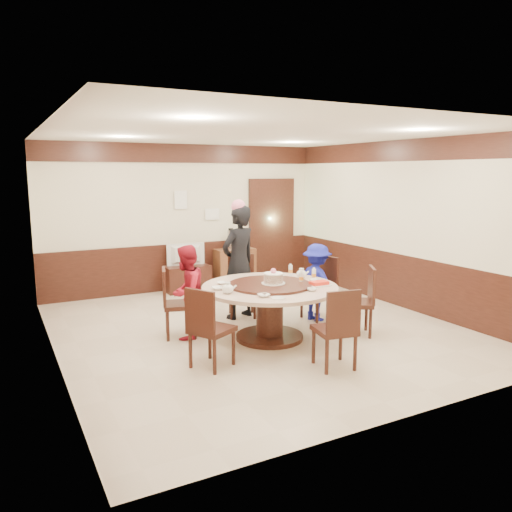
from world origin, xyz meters
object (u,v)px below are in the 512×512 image
banquet_table (270,301)px  birthday_cake (273,278)px  person_red (186,292)px  shrimp_platter (319,284)px  television (187,255)px  person_standing (239,262)px  side_cabinet (235,267)px  thermos (231,240)px  person_blue (317,282)px  tv_stand (187,278)px

banquet_table → birthday_cake: birthday_cake is taller
person_red → shrimp_platter: size_ratio=4.32×
television → birthday_cake: bearing=96.4°
person_standing → shrimp_platter: bearing=90.5°
banquet_table → side_cabinet: 3.38m
banquet_table → person_red: size_ratio=1.43×
television → thermos: 0.98m
person_red → side_cabinet: (1.99, 2.64, -0.27)m
banquet_table → person_blue: (1.08, 0.44, 0.06)m
side_cabinet → shrimp_platter: bearing=-96.7°
person_standing → television: (-0.11, 2.06, -0.17)m
tv_stand → thermos: bearing=1.8°
banquet_table → tv_stand: banquet_table is taller
person_red → television: (0.96, 2.61, 0.06)m
person_red → person_blue: 2.07m
side_cabinet → tv_stand: bearing=-178.3°
birthday_cake → shrimp_platter: 0.62m
side_cabinet → thermos: thermos is taller
person_standing → tv_stand: bearing=-105.8°
person_standing → thermos: 2.26m
shrimp_platter → tv_stand: 3.60m
television → side_cabinet: television is taller
birthday_cake → shrimp_platter: (0.55, -0.29, -0.08)m
television → tv_stand: bearing=-174.8°
side_cabinet → birthday_cake: bearing=-106.5°
television → side_cabinet: 1.08m
thermos → banquet_table: bearing=-106.0°
shrimp_platter → tv_stand: bearing=100.0°
banquet_table → person_red: 1.15m
person_blue → shrimp_platter: bearing=130.9°
birthday_cake → thermos: size_ratio=0.85×
person_blue → television: 2.97m
birthday_cake → shrimp_platter: birthday_cake is taller
birthday_cake → thermos: (0.88, 3.25, 0.09)m
banquet_table → side_cabinet: size_ratio=2.31×
person_red → tv_stand: size_ratio=1.53×
person_blue → shrimp_platter: (-0.49, -0.76, 0.18)m
tv_stand → television: size_ratio=1.15×
person_blue → tv_stand: 2.99m
tv_stand → side_cabinet: 1.04m
person_red → birthday_cake: 1.21m
person_blue → tv_stand: size_ratio=1.41×
banquet_table → person_blue: size_ratio=1.55×
banquet_table → television: size_ratio=2.51×
side_cabinet → thermos: (-0.08, 0.00, 0.56)m
shrimp_platter → thermos: (0.34, 3.54, 0.16)m
tv_stand → television: television is taller
person_blue → birthday_cake: (-1.04, -0.47, 0.26)m
tv_stand → person_standing: bearing=-87.0°
thermos → side_cabinet: bearing=0.0°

